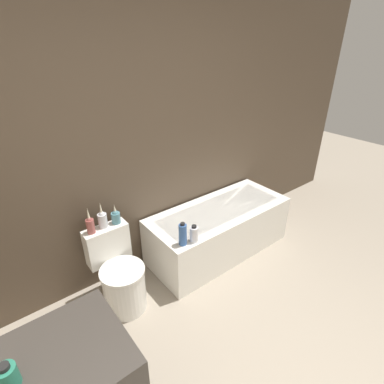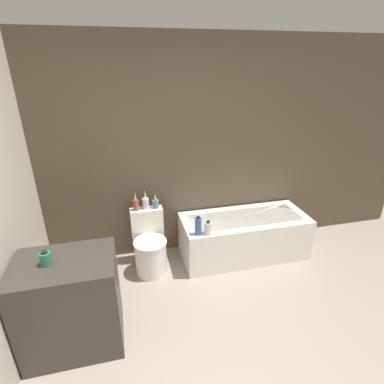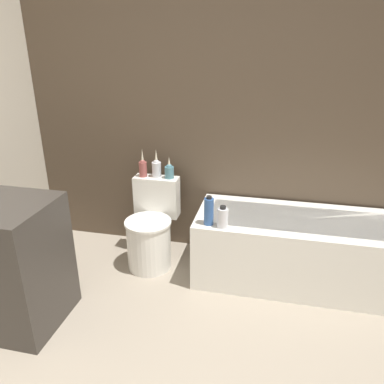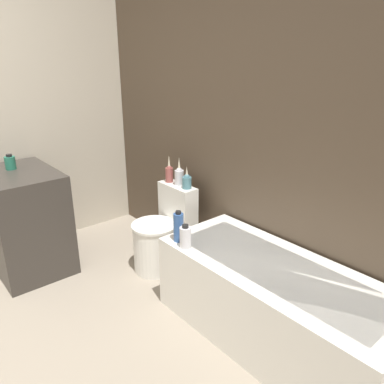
{
  "view_description": "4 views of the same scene",
  "coord_description": "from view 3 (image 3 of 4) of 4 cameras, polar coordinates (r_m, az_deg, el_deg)",
  "views": [
    {
      "loc": [
        -1.19,
        -0.23,
        2.17
      ],
      "look_at": [
        0.15,
        1.47,
        1.02
      ],
      "focal_mm": 28.0,
      "sensor_mm": 36.0,
      "label": 1
    },
    {
      "loc": [
        -0.7,
        -1.28,
        2.3
      ],
      "look_at": [
        0.01,
        1.6,
        1.0
      ],
      "focal_mm": 28.0,
      "sensor_mm": 36.0,
      "label": 2
    },
    {
      "loc": [
        0.47,
        -0.94,
        1.79
      ],
      "look_at": [
        -0.07,
        1.43,
        0.79
      ],
      "focal_mm": 35.0,
      "sensor_mm": 36.0,
      "label": 3
    },
    {
      "loc": [
        1.88,
        0.04,
        1.75
      ],
      "look_at": [
        0.15,
        1.51,
        0.91
      ],
      "focal_mm": 35.0,
      "sensor_mm": 36.0,
      "label": 4
    }
  ],
  "objects": [
    {
      "name": "toilet",
      "position": [
        3.16,
        -6.26,
        -6.01
      ],
      "size": [
        0.38,
        0.52,
        0.71
      ],
      "color": "white",
      "rests_on": "ground"
    },
    {
      "name": "shampoo_bottle_short",
      "position": [
        2.68,
        4.69,
        -3.9
      ],
      "size": [
        0.08,
        0.08,
        0.17
      ],
      "color": "silver",
      "rests_on": "bathtub"
    },
    {
      "name": "shampoo_bottle_tall",
      "position": [
        2.7,
        2.58,
        -2.93
      ],
      "size": [
        0.07,
        0.07,
        0.22
      ],
      "color": "#335999",
      "rests_on": "bathtub"
    },
    {
      "name": "vase_bronze",
      "position": [
        3.11,
        -3.48,
        3.27
      ],
      "size": [
        0.08,
        0.08,
        0.19
      ],
      "color": "teal",
      "rests_on": "toilet"
    },
    {
      "name": "vase_gold",
      "position": [
        3.17,
        -7.5,
        3.77
      ],
      "size": [
        0.07,
        0.07,
        0.24
      ],
      "color": "#994C47",
      "rests_on": "toilet"
    },
    {
      "name": "bathtub",
      "position": [
        3.06,
        15.7,
        -8.34
      ],
      "size": [
        1.56,
        0.66,
        0.53
      ],
      "color": "white",
      "rests_on": "ground"
    },
    {
      "name": "wall_back_tiled",
      "position": [
        3.1,
        3.98,
        13.2
      ],
      "size": [
        6.4,
        0.06,
        2.6
      ],
      "color": "brown",
      "rests_on": "ground_plane"
    },
    {
      "name": "vase_silver",
      "position": [
        3.15,
        -5.43,
        3.75
      ],
      "size": [
        0.08,
        0.08,
        0.24
      ],
      "color": "silver",
      "rests_on": "toilet"
    }
  ]
}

